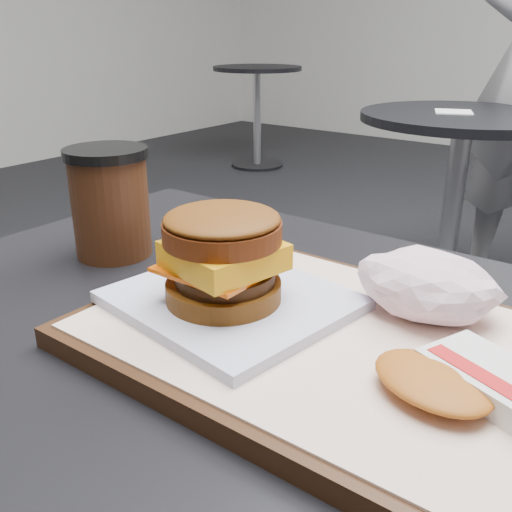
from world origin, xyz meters
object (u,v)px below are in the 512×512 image
Objects in this scene: customer_table at (249,491)px; serving_tray at (318,338)px; neighbor_table at (457,171)px; breakfast_sandwich at (226,267)px; hash_brown at (465,380)px; coffee_cup at (110,198)px; crumpled_wrapper at (428,284)px.

customer_table is 2.11× the size of serving_tray.
customer_table is 1.69m from neighbor_table.
serving_tray is at bearing -75.79° from neighbor_table.
customer_table reaches higher than neighbor_table.
breakfast_sandwich reaches higher than serving_tray.
hash_brown reaches higher than serving_tray.
breakfast_sandwich reaches higher than customer_table.
coffee_cup reaches higher than customer_table.
crumpled_wrapper is 0.37m from coffee_cup.
breakfast_sandwich reaches higher than neighbor_table.
neighbor_table is at bearing 104.21° from serving_tray.
serving_tray is 0.11m from crumpled_wrapper.
breakfast_sandwich is 0.17m from crumpled_wrapper.
customer_table is 0.21m from serving_tray.
customer_table is 6.35× the size of coffee_cup.
serving_tray is 3.16× the size of crumpled_wrapper.
customer_table is at bearing 27.36° from breakfast_sandwich.
neighbor_table is (-0.42, 1.64, -0.23)m from serving_tray.
serving_tray is 3.02× the size of coffee_cup.
serving_tray is 2.86× the size of hash_brown.
coffee_cup is 1.63m from neighbor_table.
hash_brown is at bearing -8.50° from serving_tray.
coffee_cup is (-0.36, -0.04, 0.02)m from crumpled_wrapper.
customer_table is at bearing -78.02° from neighbor_table.
hash_brown is 1.76m from neighbor_table.
neighbor_table is (-0.47, 1.56, -0.27)m from crumpled_wrapper.
coffee_cup is at bearing -86.05° from neighbor_table.
serving_tray reaches higher than neighbor_table.
coffee_cup is 0.17× the size of neighbor_table.
coffee_cup reaches higher than breakfast_sandwich.
coffee_cup reaches higher than crumpled_wrapper.
breakfast_sandwich is at bearing -167.22° from serving_tray.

